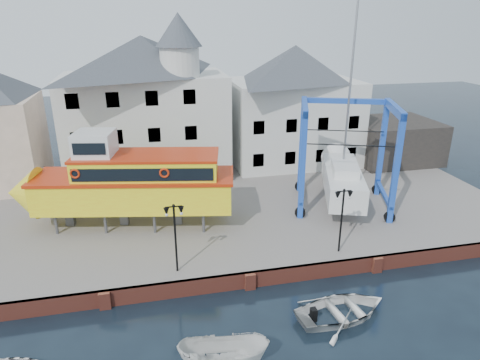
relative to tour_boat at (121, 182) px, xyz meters
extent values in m
plane|color=black|center=(7.07, -7.96, -4.15)|extent=(140.00, 140.00, 0.00)
cube|color=slate|center=(7.07, 3.04, -3.65)|extent=(44.00, 22.00, 1.00)
cube|color=brown|center=(7.07, -7.84, -3.65)|extent=(44.00, 0.25, 1.00)
cube|color=brown|center=(-0.93, -8.01, -3.65)|extent=(0.60, 0.36, 1.00)
cube|color=brown|center=(7.07, -8.01, -3.65)|extent=(0.60, 0.36, 1.00)
cube|color=brown|center=(15.07, -8.01, -3.65)|extent=(0.60, 0.36, 1.00)
cube|color=silver|center=(2.07, 10.54, 1.35)|extent=(14.00, 8.00, 9.00)
pyramid|color=#313841|center=(2.07, 10.54, 7.45)|extent=(14.00, 8.00, 3.20)
cube|color=black|center=(-3.43, 6.58, -1.55)|extent=(1.00, 0.08, 1.20)
cube|color=black|center=(-0.43, 6.58, -1.55)|extent=(1.00, 0.08, 1.20)
cube|color=black|center=(2.57, 6.58, -1.55)|extent=(1.00, 0.08, 1.20)
cube|color=black|center=(5.57, 6.58, -1.55)|extent=(1.00, 0.08, 1.20)
cube|color=black|center=(-3.43, 6.58, 1.45)|extent=(1.00, 0.08, 1.20)
cube|color=black|center=(-0.43, 6.58, 1.45)|extent=(1.00, 0.08, 1.20)
cube|color=black|center=(2.57, 6.58, 1.45)|extent=(1.00, 0.08, 1.20)
cube|color=black|center=(5.57, 6.58, 1.45)|extent=(1.00, 0.08, 1.20)
cube|color=black|center=(-3.43, 6.58, 4.45)|extent=(1.00, 0.08, 1.20)
cube|color=black|center=(-0.43, 6.58, 4.45)|extent=(1.00, 0.08, 1.20)
cube|color=black|center=(2.57, 6.58, 4.45)|extent=(1.00, 0.08, 1.20)
cube|color=black|center=(5.57, 6.58, 4.45)|extent=(1.00, 0.08, 1.20)
cylinder|color=silver|center=(5.07, 8.14, 7.05)|extent=(3.20, 3.20, 2.40)
cone|color=#313841|center=(5.07, 8.14, 9.55)|extent=(3.80, 3.80, 2.60)
cube|color=silver|center=(16.07, 11.04, 0.85)|extent=(12.00, 8.00, 8.00)
pyramid|color=#313841|center=(16.07, 11.04, 6.45)|extent=(12.00, 8.00, 3.20)
cube|color=black|center=(11.57, 7.08, -1.55)|extent=(1.00, 0.08, 1.20)
cube|color=black|center=(14.57, 7.08, -1.55)|extent=(1.00, 0.08, 1.20)
cube|color=black|center=(17.57, 7.08, -1.55)|extent=(1.00, 0.08, 1.20)
cube|color=black|center=(20.57, 7.08, -1.55)|extent=(1.00, 0.08, 1.20)
cube|color=black|center=(11.57, 7.08, 1.45)|extent=(1.00, 0.08, 1.20)
cube|color=black|center=(14.57, 7.08, 1.45)|extent=(1.00, 0.08, 1.20)
cube|color=black|center=(17.57, 7.08, 1.45)|extent=(1.00, 0.08, 1.20)
cube|color=black|center=(20.57, 7.08, 1.45)|extent=(1.00, 0.08, 1.20)
cube|color=black|center=(26.07, 9.04, -1.15)|extent=(8.00, 7.00, 4.00)
cylinder|color=black|center=(3.07, -6.76, -1.15)|extent=(0.12, 0.12, 4.00)
cube|color=black|center=(3.07, -6.76, 0.90)|extent=(0.90, 0.06, 0.06)
sphere|color=black|center=(3.07, -6.76, 0.97)|extent=(0.16, 0.16, 0.16)
cone|color=black|center=(2.67, -6.76, 0.63)|extent=(0.32, 0.32, 0.45)
sphere|color=silver|center=(2.67, -6.76, 0.45)|extent=(0.18, 0.18, 0.18)
cone|color=black|center=(3.47, -6.76, 0.63)|extent=(0.32, 0.32, 0.45)
sphere|color=silver|center=(3.47, -6.76, 0.45)|extent=(0.18, 0.18, 0.18)
cylinder|color=black|center=(13.07, -6.76, -1.15)|extent=(0.12, 0.12, 4.00)
cube|color=black|center=(13.07, -6.76, 0.90)|extent=(0.90, 0.06, 0.06)
sphere|color=black|center=(13.07, -6.76, 0.97)|extent=(0.16, 0.16, 0.16)
cone|color=black|center=(12.67, -6.76, 0.63)|extent=(0.32, 0.32, 0.45)
sphere|color=silver|center=(12.67, -6.76, 0.45)|extent=(0.18, 0.18, 0.18)
cone|color=black|center=(13.47, -6.76, 0.63)|extent=(0.32, 0.32, 0.45)
sphere|color=silver|center=(13.47, -6.76, 0.45)|extent=(0.18, 0.18, 0.18)
cylinder|color=#59595E|center=(-4.44, -0.45, -2.45)|extent=(0.24, 0.24, 1.41)
cylinder|color=#59595E|center=(-3.92, 2.13, -2.45)|extent=(0.24, 0.24, 1.41)
cylinder|color=#59595E|center=(-1.22, -1.10, -2.45)|extent=(0.24, 0.24, 1.41)
cylinder|color=#59595E|center=(-0.70, 1.48, -2.45)|extent=(0.24, 0.24, 1.41)
cylinder|color=#59595E|center=(2.01, -1.74, -2.45)|extent=(0.24, 0.24, 1.41)
cylinder|color=#59595E|center=(2.52, 0.84, -2.45)|extent=(0.24, 0.24, 1.41)
cylinder|color=#59595E|center=(5.23, -2.38, -2.45)|extent=(0.24, 0.24, 1.41)
cylinder|color=#59595E|center=(5.74, 0.19, -2.45)|extent=(0.24, 0.24, 1.41)
cube|color=#59595E|center=(-3.72, 0.75, -2.45)|extent=(0.64, 0.57, 1.41)
cube|color=#59595E|center=(-0.04, 0.01, -2.45)|extent=(0.64, 0.57, 1.41)
cube|color=#59595E|center=(3.64, -0.73, -2.45)|extent=(0.64, 0.57, 1.41)
cube|color=yellow|center=(0.88, -0.18, -0.71)|extent=(13.58, 6.07, 2.06)
cone|color=yellow|center=(-6.57, 1.32, -0.71)|extent=(2.72, 3.90, 3.57)
cube|color=#B3280B|center=(0.88, -0.18, 0.42)|extent=(13.89, 6.28, 0.21)
cube|color=yellow|center=(1.80, -0.36, 1.07)|extent=(9.83, 4.97, 1.50)
cube|color=black|center=(1.48, -1.95, 1.12)|extent=(8.85, 1.83, 0.84)
cube|color=black|center=(2.12, 1.23, 1.12)|extent=(8.85, 1.83, 0.84)
cube|color=#B3280B|center=(1.80, -0.36, 1.91)|extent=(10.03, 5.10, 0.17)
cube|color=silver|center=(-1.42, 0.29, 2.68)|extent=(2.87, 2.87, 1.71)
cube|color=black|center=(-1.66, -0.94, 2.75)|extent=(2.02, 0.46, 0.75)
torus|color=#B3280B|center=(-2.67, -1.17, 1.26)|extent=(0.67, 0.26, 0.66)
torus|color=#B3280B|center=(2.86, -2.28, 1.26)|extent=(0.67, 0.26, 0.66)
cube|color=#1D46AA|center=(12.38, -1.69, 0.75)|extent=(0.50, 0.50, 7.79)
cylinder|color=black|center=(12.38, -1.69, -2.76)|extent=(0.83, 0.52, 0.78)
cube|color=#1D46AA|center=(14.11, 3.18, 0.75)|extent=(0.50, 0.50, 7.79)
cylinder|color=black|center=(14.11, 3.18, -2.76)|extent=(0.83, 0.52, 0.78)
cube|color=#1D46AA|center=(18.30, -3.80, 0.75)|extent=(0.50, 0.50, 7.79)
cylinder|color=black|center=(18.30, -3.80, -2.76)|extent=(0.83, 0.52, 0.78)
cube|color=#1D46AA|center=(20.04, 1.07, 0.75)|extent=(0.50, 0.50, 7.79)
cylinder|color=black|center=(20.04, 1.07, -2.76)|extent=(0.83, 0.52, 0.78)
cube|color=#1D46AA|center=(13.25, 0.75, 4.45)|extent=(2.23, 5.37, 0.55)
cube|color=#1D46AA|center=(13.25, 0.75, -2.04)|extent=(2.12, 5.34, 0.23)
cube|color=#1D46AA|center=(19.17, -1.36, 4.45)|extent=(2.23, 5.37, 0.55)
cube|color=#1D46AA|center=(19.17, -1.36, -2.04)|extent=(2.12, 5.34, 0.23)
cube|color=#1D46AA|center=(17.08, 2.13, 4.45)|extent=(6.42, 2.61, 0.39)
cube|color=silver|center=(16.21, -0.31, -1.15)|extent=(5.21, 8.73, 1.78)
cone|color=silver|center=(17.87, 4.36, -1.15)|extent=(3.01, 2.54, 2.56)
cube|color=#59595E|center=(16.21, -0.31, -2.43)|extent=(0.92, 1.98, 0.78)
cube|color=silver|center=(16.02, -0.83, 0.08)|extent=(2.80, 3.74, 0.67)
cylinder|color=#99999E|center=(16.40, 0.21, 5.87)|extent=(0.20, 0.20, 12.25)
cube|color=black|center=(15.54, -2.20, 2.25)|extent=(5.77, 2.15, 0.05)
cube|color=black|center=(16.88, 1.58, 2.25)|extent=(5.77, 2.15, 0.05)
imported|color=silver|center=(11.18, -11.43, -4.15)|extent=(5.40, 4.17, 1.03)
camera|label=1|loc=(1.96, -28.13, 10.56)|focal=32.00mm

